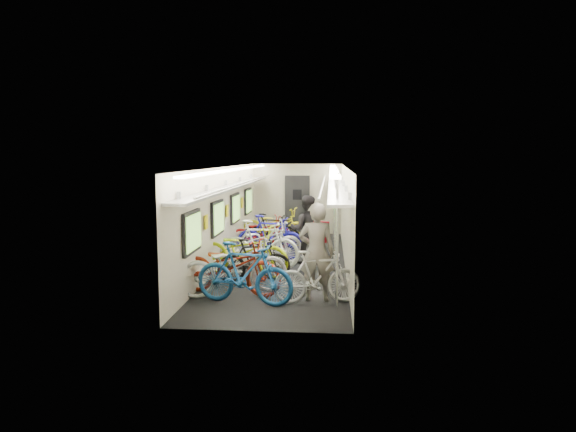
% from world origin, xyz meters
% --- Properties ---
extents(train_car_shell, '(10.00, 10.00, 10.00)m').
position_xyz_m(train_car_shell, '(-0.36, 0.71, 1.66)').
color(train_car_shell, black).
rests_on(train_car_shell, ground).
extents(bicycle_0, '(2.26, 1.56, 1.13)m').
position_xyz_m(bicycle_0, '(-0.71, -3.00, 0.56)').
color(bicycle_0, '#A9A8AD').
rests_on(bicycle_0, ground).
extents(bicycle_1, '(1.95, 0.98, 1.13)m').
position_xyz_m(bicycle_1, '(-0.41, -3.57, 0.56)').
color(bicycle_1, '#185193').
rests_on(bicycle_1, ground).
extents(bicycle_2, '(2.21, 1.19, 1.10)m').
position_xyz_m(bicycle_2, '(-0.79, -2.95, 0.55)').
color(bicycle_2, maroon).
rests_on(bicycle_2, ground).
extents(bicycle_3, '(1.63, 0.83, 0.94)m').
position_xyz_m(bicycle_3, '(-0.47, -1.95, 0.47)').
color(bicycle_3, black).
rests_on(bicycle_3, ground).
extents(bicycle_4, '(2.30, 1.30, 1.14)m').
position_xyz_m(bicycle_4, '(-0.79, -1.45, 0.57)').
color(bicycle_4, '#BFD213').
rests_on(bicycle_4, ground).
extents(bicycle_5, '(1.97, 0.77, 1.15)m').
position_xyz_m(bicycle_5, '(-0.54, -0.61, 0.58)').
color(bicycle_5, white).
rests_on(bicycle_5, ground).
extents(bicycle_6, '(2.20, 1.40, 1.09)m').
position_xyz_m(bicycle_6, '(-0.54, -0.24, 0.55)').
color(bicycle_6, silver).
rests_on(bicycle_6, ground).
extents(bicycle_7, '(1.97, 0.97, 1.14)m').
position_xyz_m(bicycle_7, '(-0.43, 0.60, 0.57)').
color(bicycle_7, '#1D1A9F').
rests_on(bicycle_7, ground).
extents(bicycle_8, '(1.96, 1.33, 0.98)m').
position_xyz_m(bicycle_8, '(-0.84, 1.86, 0.49)').
color(bicycle_8, maroon).
rests_on(bicycle_8, ground).
extents(bicycle_9, '(1.70, 0.55, 1.01)m').
position_xyz_m(bicycle_9, '(-0.58, 2.15, 0.50)').
color(bicycle_9, black).
rests_on(bicycle_9, ground).
extents(bicycle_10, '(2.24, 1.15, 1.12)m').
position_xyz_m(bicycle_10, '(-0.52, 2.73, 0.56)').
color(bicycle_10, gold).
rests_on(bicycle_10, ground).
extents(bicycle_11, '(1.69, 0.78, 0.98)m').
position_xyz_m(bicycle_11, '(0.91, -3.41, 0.49)').
color(bicycle_11, silver).
rests_on(bicycle_11, ground).
extents(passenger_near, '(0.67, 0.44, 1.83)m').
position_xyz_m(passenger_near, '(0.88, -3.25, 0.91)').
color(passenger_near, gray).
rests_on(passenger_near, ground).
extents(passenger_mid, '(0.84, 0.66, 1.70)m').
position_xyz_m(passenger_mid, '(0.55, 0.05, 0.85)').
color(passenger_mid, black).
rests_on(passenger_mid, ground).
extents(backpack, '(0.29, 0.23, 0.38)m').
position_xyz_m(backpack, '(0.97, -3.14, 1.28)').
color(backpack, red).
rests_on(backpack, passenger_near).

